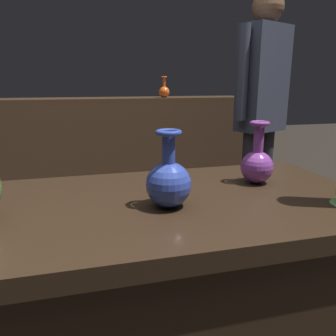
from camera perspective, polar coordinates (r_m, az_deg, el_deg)
display_plinth at (r=1.16m, az=-0.09°, el=-24.04°), size 1.20×0.64×0.80m
back_display_shelf at (r=3.15m, az=-10.21°, el=2.67°), size 2.60×0.40×0.99m
vase_centerpiece at (r=0.89m, az=0.11°, el=-2.25°), size 0.12×0.12×0.21m
vase_left_accent at (r=1.14m, az=14.95°, el=0.78°), size 0.11×0.11×0.21m
shelf_vase_right at (r=3.09m, az=-0.67°, el=13.02°), size 0.10×0.10×0.19m
visitor_near_right at (r=2.27m, az=15.60°, el=10.19°), size 0.44×0.29×1.66m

